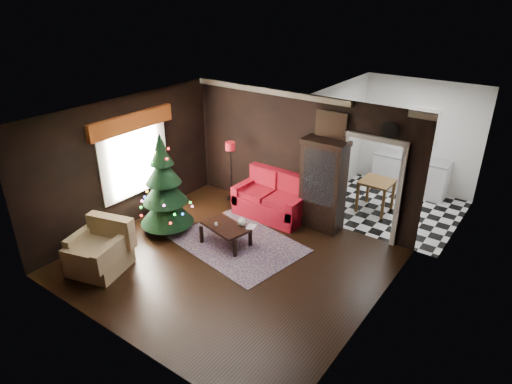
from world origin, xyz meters
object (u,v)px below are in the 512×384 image
Objects in this scene: curio_cabinet at (323,187)px; coffee_table at (226,235)px; teapot at (242,222)px; christmas_tree at (164,186)px; wall_clock at (390,130)px; loveseat at (271,196)px; kitchen_table at (375,196)px; armchair at (98,248)px; floor_lamp at (231,171)px.

curio_cabinet is 2.00× the size of coffee_table.
coffee_table is 0.45m from teapot.
christmas_tree is 4.60m from wall_clock.
loveseat is at bearing 88.10° from coffee_table.
wall_clock is (2.35, 0.40, 1.88)m from loveseat.
loveseat reaches higher than teapot.
kitchen_table is (-0.55, 1.25, -2.00)m from wall_clock.
teapot is at bearing -81.26° from loveseat.
coffee_table is (-1.20, -1.79, -0.72)m from curio_cabinet.
armchair is 5.82m from wall_clock.
teapot is 0.56× the size of wall_clock.
armchair is at bearing -121.36° from kitchen_table.
floor_lamp is at bearing -179.45° from loveseat.
christmas_tree is at bearing -127.74° from loveseat.
teapot is (1.62, 2.24, 0.07)m from armchair.
christmas_tree is (-0.28, -1.84, 0.22)m from floor_lamp.
curio_cabinet is at bearing -114.44° from kitchen_table.
curio_cabinet reaches higher than loveseat.
loveseat reaches higher than kitchen_table.
kitchen_table is (3.24, 3.51, -0.67)m from christmas_tree.
curio_cabinet reaches higher than kitchen_table.
wall_clock is (3.51, 0.41, 1.55)m from floor_lamp.
christmas_tree is at bearing 75.37° from armchair.
floor_lamp is 3.42m from kitchen_table.
kitchen_table reaches higher than teapot.
loveseat is at bearing -169.17° from curio_cabinet.
christmas_tree is 6.70× the size of wall_clock.
wall_clock is at bearing 9.66° from loveseat.
loveseat is 2.27× the size of kitchen_table.
coffee_table is (-0.05, -1.57, -0.27)m from loveseat.
kitchen_table is at bearing 42.51° from loveseat.
kitchen_table is at bearing 60.12° from coffee_table.
wall_clock reaches higher than curio_cabinet.
teapot is (0.26, 0.20, 0.30)m from coffee_table.
curio_cabinet is 1.91× the size of armchair.
loveseat is 9.49× the size of teapot.
wall_clock is 2.43m from kitchen_table.
teapot is at bearing -140.35° from wall_clock.
kitchen_table is at bearing 29.34° from floor_lamp.
teapot is 0.24× the size of kitchen_table.
armchair is at bearing -125.86° from teapot.
floor_lamp is 1.95m from teapot.
christmas_tree reaches higher than armchair.
christmas_tree is at bearing -163.66° from teapot.
curio_cabinet is at bearing 56.18° from coffee_table.
christmas_tree is at bearing -141.25° from curio_cabinet.
coffee_table is 1.27× the size of kitchen_table.
kitchen_table is (1.80, 1.65, -0.12)m from loveseat.
christmas_tree is 2.25× the size of coffee_table.
floor_lamp is at bearing 135.11° from teapot.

